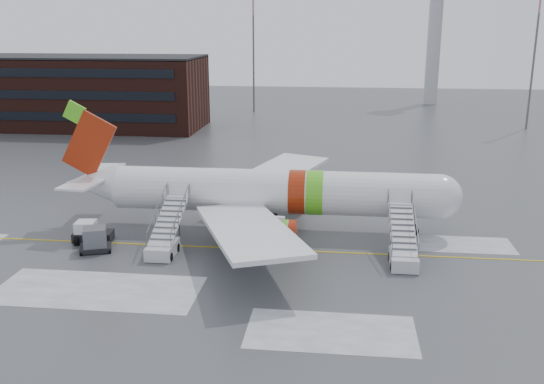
# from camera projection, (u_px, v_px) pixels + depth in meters

# --- Properties ---
(ground) EXTENTS (260.00, 260.00, 0.00)m
(ground) POSITION_uv_depth(u_px,v_px,m) (214.00, 243.00, 50.25)
(ground) COLOR #494C4F
(ground) RESTS_ON ground
(airliner) EXTENTS (35.03, 32.97, 11.18)m
(airliner) POSITION_uv_depth(u_px,v_px,m) (264.00, 192.00, 52.72)
(airliner) COLOR white
(airliner) RESTS_ON ground
(airstair_fwd) EXTENTS (2.05, 7.70, 3.48)m
(airstair_fwd) POSITION_uv_depth(u_px,v_px,m) (403.00, 250.00, 45.82)
(airstair_fwd) COLOR silver
(airstair_fwd) RESTS_ON ground
(airstair_aft) EXTENTS (2.05, 7.70, 3.48)m
(airstair_aft) POSITION_uv_depth(u_px,v_px,m) (165.00, 240.00, 47.89)
(airstair_aft) COLOR silver
(airstair_aft) RESTS_ON ground
(pushback_tug) EXTENTS (3.34, 2.66, 1.80)m
(pushback_tug) POSITION_uv_depth(u_px,v_px,m) (91.00, 233.00, 50.26)
(pushback_tug) COLOR black
(pushback_tug) RESTS_ON ground
(uld_container) EXTENTS (2.86, 2.47, 1.96)m
(uld_container) POSITION_uv_depth(u_px,v_px,m) (95.00, 240.00, 48.18)
(uld_container) COLOR black
(uld_container) RESTS_ON ground
(terminal_building) EXTENTS (62.00, 16.11, 12.30)m
(terminal_building) POSITION_uv_depth(u_px,v_px,m) (26.00, 91.00, 106.21)
(terminal_building) COLOR #3F1E16
(terminal_building) RESTS_ON ground
(control_tower) EXTENTS (6.40, 6.40, 30.00)m
(control_tower) POSITION_uv_depth(u_px,v_px,m) (436.00, 18.00, 132.79)
(control_tower) COLOR #B2B5BA
(control_tower) RESTS_ON ground
(light_mast_far_ne) EXTENTS (1.20, 1.20, 24.25)m
(light_mast_far_ne) POSITION_uv_depth(u_px,v_px,m) (535.00, 47.00, 101.19)
(light_mast_far_ne) COLOR #595B60
(light_mast_far_ne) RESTS_ON ground
(light_mast_far_n) EXTENTS (1.20, 1.20, 24.25)m
(light_mast_far_n) POSITION_uv_depth(u_px,v_px,m) (253.00, 43.00, 122.07)
(light_mast_far_n) COLOR #595B60
(light_mast_far_n) RESTS_ON ground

